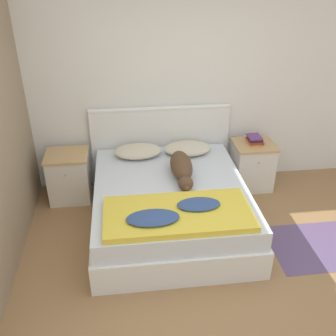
% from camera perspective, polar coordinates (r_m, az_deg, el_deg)
% --- Properties ---
extents(ground_plane, '(16.00, 16.00, 0.00)m').
position_cam_1_polar(ground_plane, '(3.77, 4.82, -18.06)').
color(ground_plane, '#997047').
extents(wall_back, '(9.00, 0.06, 2.55)m').
position_cam_1_polar(wall_back, '(4.88, 0.51, 11.62)').
color(wall_back, white).
rests_on(wall_back, ground_plane).
extents(bed, '(1.68, 1.92, 0.54)m').
position_cam_1_polar(bed, '(4.37, 0.31, -5.51)').
color(bed, white).
rests_on(bed, ground_plane).
extents(headboard, '(1.76, 0.06, 1.06)m').
position_cam_1_polar(headboard, '(5.07, -1.09, 3.50)').
color(headboard, white).
rests_on(headboard, ground_plane).
extents(nightstand_left, '(0.51, 0.46, 0.62)m').
position_cam_1_polar(nightstand_left, '(4.98, -14.14, -1.16)').
color(nightstand_left, silver).
rests_on(nightstand_left, ground_plane).
extents(nightstand_right, '(0.51, 0.46, 0.62)m').
position_cam_1_polar(nightstand_right, '(5.19, 12.11, 0.42)').
color(nightstand_right, silver).
rests_on(nightstand_right, ground_plane).
extents(pillow_left, '(0.57, 0.38, 0.13)m').
position_cam_1_polar(pillow_left, '(4.79, -4.39, 2.47)').
color(pillow_left, beige).
rests_on(pillow_left, bed).
extents(pillow_right, '(0.57, 0.38, 0.13)m').
position_cam_1_polar(pillow_right, '(4.85, 2.83, 2.87)').
color(pillow_right, beige).
rests_on(pillow_right, bed).
extents(quilt, '(1.40, 0.67, 0.11)m').
position_cam_1_polar(quilt, '(3.72, 1.29, -6.65)').
color(quilt, yellow).
rests_on(quilt, bed).
extents(dog, '(0.24, 0.79, 0.24)m').
position_cam_1_polar(dog, '(4.32, 1.95, 0.07)').
color(dog, brown).
rests_on(dog, bed).
extents(book_stack, '(0.18, 0.22, 0.09)m').
position_cam_1_polar(book_stack, '(5.05, 12.46, 4.06)').
color(book_stack, gold).
rests_on(book_stack, nightstand_right).
extents(rug, '(1.08, 0.78, 0.00)m').
position_cam_1_polar(rug, '(4.55, 21.38, -10.45)').
color(rug, '#604C75').
rests_on(rug, ground_plane).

